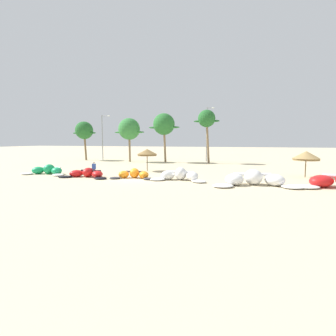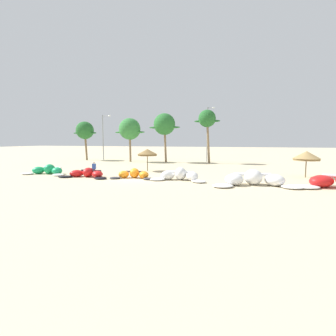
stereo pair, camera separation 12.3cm
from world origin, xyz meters
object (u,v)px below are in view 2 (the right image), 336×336
object	(u,v)px
palm_left	(130,129)
lamppost_west_center	(208,132)
kite_left	(87,174)
kite_center	(180,175)
beach_umbrella_middle	(307,156)
kite_far_left	(48,170)
palm_left_of_gap	(164,125)
person_near_kites	(94,169)
palm_leftmost	(85,131)
kite_right_of_center	(254,179)
kite_left_of_center	(134,174)
beach_umbrella_near_van	(147,152)
lamppost_west	(104,135)
palm_center_left	(207,119)

from	to	relation	value
palm_left	lamppost_west_center	xyz separation A→B (m)	(13.27, 4.14, -0.45)
kite_left	kite_center	world-z (taller)	kite_center
beach_umbrella_middle	lamppost_west_center	size ratio (longest dim) A/B	0.28
kite_far_left	beach_umbrella_middle	distance (m)	28.16
palm_left_of_gap	person_near_kites	bearing A→B (deg)	-94.01
beach_umbrella_middle	palm_leftmost	size ratio (longest dim) A/B	0.37
beach_umbrella_middle	person_near_kites	world-z (taller)	beach_umbrella_middle
kite_right_of_center	beach_umbrella_middle	size ratio (longest dim) A/B	2.74
kite_left_of_center	kite_right_of_center	world-z (taller)	kite_right_of_center
kite_left_of_center	beach_umbrella_near_van	xyz separation A→B (m)	(-0.95, 6.31, 1.95)
beach_umbrella_middle	palm_left	xyz separation A→B (m)	(-25.94, 13.16, 3.54)
kite_far_left	palm_left_of_gap	bearing A→B (deg)	68.15
lamppost_west	lamppost_west_center	world-z (taller)	lamppost_west_center
kite_far_left	lamppost_west	bearing A→B (deg)	103.84
kite_far_left	kite_right_of_center	size ratio (longest dim) A/B	0.76
kite_right_of_center	lamppost_west_center	world-z (taller)	lamppost_west_center
palm_left	palm_center_left	xyz separation A→B (m)	(13.60, 0.92, 1.49)
kite_center	palm_left_of_gap	bearing A→B (deg)	111.42
kite_far_left	kite_left_of_center	world-z (taller)	kite_far_left
kite_center	palm_left	world-z (taller)	palm_left
lamppost_west	lamppost_west_center	xyz separation A→B (m)	(20.17, 1.31, 0.45)
kite_center	palm_center_left	bearing A→B (deg)	90.92
kite_center	kite_left	bearing A→B (deg)	-175.97
palm_left	kite_right_of_center	bearing A→B (deg)	-43.82
kite_far_left	kite_center	xyz separation A→B (m)	(15.53, -0.15, 0.04)
kite_right_of_center	lamppost_west	world-z (taller)	lamppost_west
beach_umbrella_middle	palm_left	bearing A→B (deg)	153.10
kite_right_of_center	palm_left	world-z (taller)	palm_left
kite_right_of_center	kite_center	bearing A→B (deg)	171.20
kite_right_of_center	palm_center_left	xyz separation A→B (m)	(-7.10, 20.79, 6.77)
kite_center	palm_left_of_gap	distance (m)	21.97
kite_right_of_center	palm_center_left	distance (m)	22.99
beach_umbrella_middle	palm_left	size ratio (longest dim) A/B	0.35
person_near_kites	palm_left_of_gap	size ratio (longest dim) A/B	0.19
kite_right_of_center	beach_umbrella_middle	bearing A→B (deg)	51.95
palm_leftmost	palm_center_left	bearing A→B (deg)	-0.60
kite_center	palm_left	size ratio (longest dim) A/B	0.74
palm_center_left	kite_far_left	bearing A→B (deg)	-127.83
beach_umbrella_near_van	palm_left	world-z (taller)	palm_left
kite_center	palm_left	xyz separation A→B (m)	(-13.92, 18.81, 5.32)
person_near_kites	lamppost_west_center	xyz separation A→B (m)	(8.47, 23.39, 4.52)
kite_left	beach_umbrella_middle	bearing A→B (deg)	16.19
kite_right_of_center	person_near_kites	world-z (taller)	person_near_kites
kite_left	kite_right_of_center	bearing A→B (deg)	-1.23
kite_center	beach_umbrella_middle	xyz separation A→B (m)	(12.03, 5.65, 1.78)
beach_umbrella_near_van	beach_umbrella_middle	bearing A→B (deg)	-2.08
kite_center	lamppost_west	xyz separation A→B (m)	(-20.82, 21.64, 4.42)
lamppost_west	kite_left	bearing A→B (deg)	-63.78
person_near_kites	kite_center	bearing A→B (deg)	2.78
kite_left	kite_left_of_center	distance (m)	5.05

